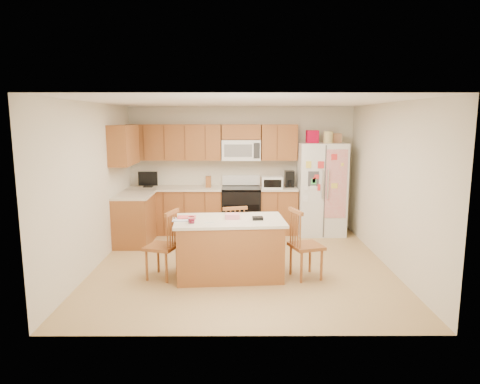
{
  "coord_description": "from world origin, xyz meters",
  "views": [
    {
      "loc": [
        -0.05,
        -6.42,
        2.25
      ],
      "look_at": [
        -0.03,
        0.35,
        1.09
      ],
      "focal_mm": 32.0,
      "sensor_mm": 36.0,
      "label": 1
    }
  ],
  "objects_px": {
    "island": "(230,247)",
    "windsor_chair_left": "(163,246)",
    "refrigerator": "(321,188)",
    "windsor_chair_back": "(233,236)",
    "windsor_chair_right": "(305,245)",
    "stove": "(241,209)"
  },
  "relations": [
    {
      "from": "refrigerator",
      "to": "island",
      "type": "xyz_separation_m",
      "value": [
        -1.75,
        -2.37,
        -0.49
      ]
    },
    {
      "from": "stove",
      "to": "windsor_chair_back",
      "type": "relative_size",
      "value": 1.21
    },
    {
      "from": "stove",
      "to": "windsor_chair_back",
      "type": "distance_m",
      "value": 1.87
    },
    {
      "from": "refrigerator",
      "to": "island",
      "type": "distance_m",
      "value": 2.99
    },
    {
      "from": "refrigerator",
      "to": "windsor_chair_right",
      "type": "height_order",
      "value": "refrigerator"
    },
    {
      "from": "stove",
      "to": "windsor_chair_left",
      "type": "bearing_deg",
      "value": -114.19
    },
    {
      "from": "refrigerator",
      "to": "island",
      "type": "relative_size",
      "value": 1.26
    },
    {
      "from": "refrigerator",
      "to": "windsor_chair_back",
      "type": "bearing_deg",
      "value": -133.51
    },
    {
      "from": "island",
      "to": "windsor_chair_right",
      "type": "bearing_deg",
      "value": -3.48
    },
    {
      "from": "island",
      "to": "windsor_chair_left",
      "type": "height_order",
      "value": "windsor_chair_left"
    },
    {
      "from": "stove",
      "to": "windsor_chair_right",
      "type": "relative_size",
      "value": 1.12
    },
    {
      "from": "island",
      "to": "windsor_chair_left",
      "type": "xyz_separation_m",
      "value": [
        -0.94,
        -0.07,
        0.04
      ]
    },
    {
      "from": "stove",
      "to": "windsor_chair_right",
      "type": "height_order",
      "value": "stove"
    },
    {
      "from": "stove",
      "to": "island",
      "type": "bearing_deg",
      "value": -94.25
    },
    {
      "from": "stove",
      "to": "windsor_chair_right",
      "type": "xyz_separation_m",
      "value": [
        0.89,
        -2.5,
        0.0
      ]
    },
    {
      "from": "refrigerator",
      "to": "windsor_chair_right",
      "type": "distance_m",
      "value": 2.57
    },
    {
      "from": "windsor_chair_left",
      "to": "windsor_chair_right",
      "type": "relative_size",
      "value": 0.98
    },
    {
      "from": "island",
      "to": "windsor_chair_right",
      "type": "relative_size",
      "value": 1.6
    },
    {
      "from": "windsor_chair_back",
      "to": "island",
      "type": "bearing_deg",
      "value": -94.01
    },
    {
      "from": "windsor_chair_right",
      "to": "island",
      "type": "bearing_deg",
      "value": 176.52
    },
    {
      "from": "island",
      "to": "windsor_chair_left",
      "type": "bearing_deg",
      "value": -175.99
    },
    {
      "from": "windsor_chair_back",
      "to": "windsor_chair_right",
      "type": "bearing_deg",
      "value": -31.56
    }
  ]
}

